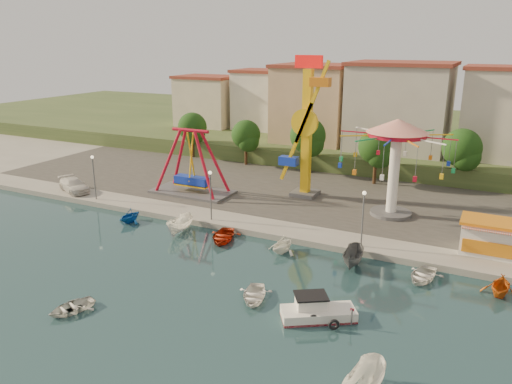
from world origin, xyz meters
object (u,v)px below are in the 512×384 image
Objects in this scene: van at (74,185)px; cabin_motorboat at (317,312)px; kamikaze_tower at (308,131)px; rowboat_a at (254,295)px; pirate_ship_ride at (192,163)px; wave_swinger at (396,146)px; skiff at (364,384)px.

cabin_motorboat is at bearing -86.76° from van.
rowboat_a is (5.25, -24.40, -8.20)m from kamikaze_tower.
pirate_ship_ride is 2.79× the size of rowboat_a.
wave_swinger is at bearing 57.77° from rowboat_a.
kamikaze_tower is at bearing 21.05° from pirate_ship_ride.
skiff is at bearing -80.73° from wave_swinger.
wave_swinger reaches higher than cabin_motorboat.
skiff is at bearing -84.44° from cabin_motorboat.
pirate_ship_ride is 30.86m from cabin_motorboat.
skiff is (28.41, -26.31, -3.54)m from pirate_ship_ride.
pirate_ship_ride is 26.93m from rowboat_a.
pirate_ship_ride reaches higher than skiff.
pirate_ship_ride is 1.79× the size of van.
cabin_motorboat is (10.35, -24.80, -8.09)m from kamikaze_tower.
skiff is at bearing -42.81° from pirate_ship_ride.
kamikaze_tower is at bearing 83.66° from rowboat_a.
rowboat_a is 0.81× the size of skiff.
wave_swinger is 2.61× the size of skiff.
wave_swinger is (23.67, 2.74, 3.80)m from pirate_ship_ride.
skiff reaches higher than rowboat_a.
kamikaze_tower is 2.96× the size of van.
skiff is (5.06, -6.52, 0.38)m from cabin_motorboat.
pirate_ship_ride reaches higher than rowboat_a.
kamikaze_tower reaches higher than pirate_ship_ride.
kamikaze_tower is (13.00, 5.00, 4.18)m from pirate_ship_ride.
cabin_motorboat is 0.97× the size of van.
wave_swinger reaches higher than rowboat_a.
rowboat_a is 0.64× the size of van.
van is at bearing -157.48° from kamikaze_tower.
rowboat_a is at bearing -103.75° from wave_swinger.
pirate_ship_ride is 2.25× the size of skiff.
kamikaze_tower is at bearing 122.60° from skiff.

